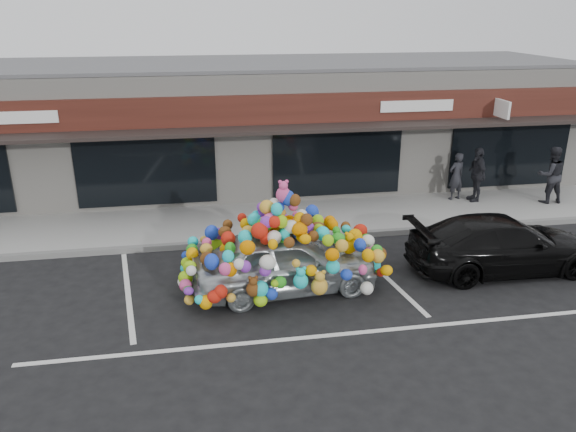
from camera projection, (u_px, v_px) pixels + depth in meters
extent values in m
plane|color=black|center=(269.00, 286.00, 13.04)|extent=(90.00, 90.00, 0.00)
cube|color=beige|center=(236.00, 125.00, 20.16)|extent=(24.00, 6.00, 4.20)
cube|color=#59595B|center=(234.00, 63.00, 19.41)|extent=(24.00, 6.00, 0.12)
cube|color=#39170F|center=(243.00, 110.00, 16.95)|extent=(24.00, 0.18, 0.90)
cube|color=black|center=(245.00, 130.00, 16.64)|extent=(24.00, 1.20, 0.10)
cube|color=white|center=(501.00, 109.00, 17.84)|extent=(0.08, 0.95, 0.55)
cube|color=white|center=(14.00, 118.00, 15.81)|extent=(2.40, 0.04, 0.35)
cube|color=white|center=(417.00, 106.00, 17.70)|extent=(2.40, 0.04, 0.35)
cube|color=black|center=(146.00, 169.00, 17.11)|extent=(4.20, 0.12, 2.30)
cube|color=black|center=(337.00, 160.00, 18.06)|extent=(4.20, 0.12, 2.30)
cube|color=black|center=(509.00, 153.00, 19.01)|extent=(4.20, 0.12, 2.30)
cube|color=#989792|center=(250.00, 222.00, 16.71)|extent=(26.00, 3.00, 0.15)
cube|color=slate|center=(256.00, 241.00, 15.32)|extent=(26.00, 0.18, 0.16)
cube|color=silver|center=(128.00, 292.00, 12.72)|extent=(0.73, 4.37, 0.01)
cube|color=silver|center=(381.00, 273.00, 13.67)|extent=(0.73, 4.37, 0.01)
cube|color=silver|center=(383.00, 330.00, 11.23)|extent=(14.00, 0.12, 0.01)
imported|color=gray|center=(284.00, 261.00, 12.62)|extent=(2.04, 4.31, 1.43)
ellipsoid|color=#EB3600|center=(284.00, 209.00, 12.18)|extent=(1.41, 1.86, 1.07)
sphere|color=orange|center=(350.00, 246.00, 12.60)|extent=(0.34, 0.34, 0.34)
sphere|color=blue|center=(319.00, 284.00, 11.92)|extent=(0.36, 0.36, 0.36)
sphere|color=#46CC29|center=(245.00, 252.00, 13.37)|extent=(0.30, 0.30, 0.30)
sphere|color=#FF5CBC|center=(284.00, 188.00, 12.01)|extent=(0.32, 0.32, 0.32)
sphere|color=#FF7D00|center=(228.00, 250.00, 12.40)|extent=(0.30, 0.30, 0.30)
imported|color=black|center=(503.00, 244.00, 13.62)|extent=(1.90, 4.65, 1.35)
imported|color=black|center=(456.00, 176.00, 18.19)|extent=(0.65, 0.51, 1.56)
imported|color=black|center=(551.00, 175.00, 17.87)|extent=(0.92, 0.74, 1.83)
imported|color=black|center=(477.00, 174.00, 18.03)|extent=(1.05, 0.48, 1.76)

